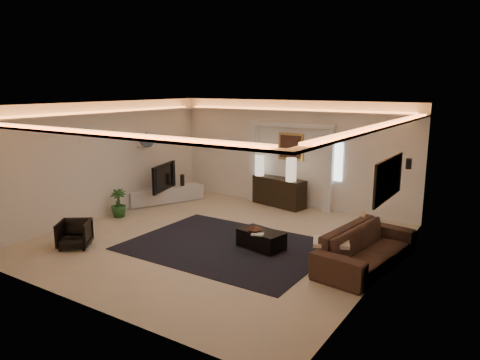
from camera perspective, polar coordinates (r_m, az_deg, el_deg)
The scene contains 33 objects.
floor at distance 9.84m, azimuth -2.90°, elevation -7.62°, with size 7.00×7.00×0.00m, color beige.
ceiling at distance 9.29m, azimuth -3.09°, elevation 9.50°, with size 7.00×7.00×0.00m, color white.
wall_back at distance 12.42m, azimuth 6.51°, elevation 3.32°, with size 7.00×7.00×0.00m, color silver.
wall_front at distance 7.01m, azimuth -20.02°, elevation -4.02°, with size 7.00×7.00×0.00m, color silver.
wall_left at distance 11.83m, azimuth -16.89°, elevation 2.45°, with size 7.00×7.00×0.00m, color silver.
wall_right at distance 7.98m, azimuth 17.86°, elevation -2.00°, with size 7.00×7.00×0.00m, color silver.
cove_soffit at distance 9.30m, azimuth -3.07°, elevation 7.78°, with size 7.00×7.00×0.04m, color silver.
daylight_slit at distance 11.89m, azimuth 12.29°, elevation 2.25°, with size 0.25×0.03×1.00m, color white.
area_rug at distance 9.47m, azimuth -1.63°, elevation -8.37°, with size 4.00×3.00×0.01m, color black.
pilaster_left at distance 12.94m, azimuth 1.72°, elevation 2.17°, with size 0.22×0.20×2.20m, color silver.
pilaster_right at distance 11.93m, azimuth 11.21°, elevation 1.11°, with size 0.22×0.20×2.20m, color silver.
alcove_header at distance 12.24m, azimuth 6.39°, elevation 6.97°, with size 2.52×0.20×0.12m, color silver.
painting_frame at distance 12.37m, azimuth 6.47°, elevation 4.22°, with size 0.74×0.04×0.74m, color tan.
painting_canvas at distance 12.35m, azimuth 6.42°, elevation 4.21°, with size 0.62×0.02×0.62m, color #4C2D1E.
art_panel_frame at distance 8.21m, azimuth 18.33°, elevation 0.15°, with size 0.04×1.64×0.74m, color black.
art_panel_gold at distance 8.22m, azimuth 18.16°, elevation 0.17°, with size 0.02×1.50×0.62m, color tan.
wall_sconce at distance 10.06m, azimuth 20.61°, elevation 1.95°, with size 0.12×0.12×0.22m, color black.
wall_niche at distance 12.69m, azimuth -11.95°, elevation 4.24°, with size 0.10×0.55×0.04m, color silver.
console at distance 12.51m, azimuth 4.96°, elevation -1.49°, with size 1.56×0.49×0.78m, color black.
lamp_left at distance 12.67m, azimuth 2.50°, elevation 1.90°, with size 0.25×0.25×0.57m, color white.
lamp_right at distance 11.97m, azimuth 6.50°, elevation 1.25°, with size 0.28×0.28×0.62m, color beige.
media_ledge at distance 13.06m, azimuth -9.46°, elevation -1.82°, with size 0.55×2.21×0.41m, color silver.
tv at distance 12.63m, azimuth -10.15°, elevation 0.47°, with size 0.17×1.30×0.75m, color black.
figurine at distance 13.11m, azimuth -7.33°, elevation 0.16°, with size 0.12×0.12×0.33m, color black.
ginger_jar at distance 12.31m, azimuth -11.75°, elevation 5.01°, with size 0.37×0.37×0.38m, color slate.
plant at distance 11.84m, azimuth -15.18°, elevation -2.86°, with size 0.40×0.40×0.71m, color #254F21.
sofa at distance 8.69m, azimuth 15.76°, elevation -8.24°, with size 0.96×2.47×0.72m, color #4A2A1B.
throw_blanket at distance 8.24m, azimuth 11.48°, elevation -7.73°, with size 0.63×0.51×0.07m, color white.
throw_pillow at distance 9.52m, azimuth 15.22°, elevation -5.24°, with size 0.11×0.36×0.36m, color tan.
coffee_table at distance 9.29m, azimuth 2.71°, elevation -7.49°, with size 0.95×0.52×0.35m, color black.
bowl at distance 9.12m, azimuth 1.86°, elevation -6.24°, with size 0.30×0.30×0.07m, color #412316.
magazine at distance 8.97m, azimuth 2.24°, elevation -6.70°, with size 0.23×0.17×0.03m, color white.
armchair at distance 9.92m, azimuth -20.25°, elevation -6.46°, with size 0.61×0.63×0.57m, color black.
Camera 1 is at (5.45, -7.51, 3.29)m, focal length 33.64 mm.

